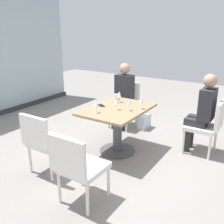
{
  "coord_description": "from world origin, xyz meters",
  "views": [
    {
      "loc": [
        -3.18,
        -1.95,
        1.92
      ],
      "look_at": [
        0.0,
        0.1,
        0.65
      ],
      "focal_mm": 41.1,
      "sensor_mm": 36.0,
      "label": 1
    }
  ],
  "objects_px": {
    "wine_glass_4": "(117,101)",
    "wine_glass_2": "(141,100)",
    "wine_glass_0": "(96,104)",
    "coffee_cup": "(116,97)",
    "chair_far_right": "(125,102)",
    "chair_front_right": "(208,124)",
    "dining_table_main": "(117,121)",
    "handbag_0": "(144,121)",
    "chair_side_end": "(78,165)",
    "wine_glass_1": "(129,102)",
    "person_far_right": "(123,93)",
    "wine_glass_3": "(119,94)",
    "person_front_right": "(203,110)",
    "chair_far_left": "(44,140)",
    "cell_phone_on_table": "(101,105)"
  },
  "relations": [
    {
      "from": "wine_glass_0",
      "to": "coffee_cup",
      "type": "distance_m",
      "value": 0.78
    },
    {
      "from": "person_far_right",
      "to": "handbag_0",
      "type": "relative_size",
      "value": 4.2
    },
    {
      "from": "person_front_right",
      "to": "wine_glass_3",
      "type": "height_order",
      "value": "person_front_right"
    },
    {
      "from": "coffee_cup",
      "to": "person_far_right",
      "type": "bearing_deg",
      "value": 19.37
    },
    {
      "from": "wine_glass_4",
      "to": "handbag_0",
      "type": "bearing_deg",
      "value": 4.86
    },
    {
      "from": "wine_glass_4",
      "to": "chair_far_left",
      "type": "bearing_deg",
      "value": 153.74
    },
    {
      "from": "wine_glass_0",
      "to": "chair_far_left",
      "type": "bearing_deg",
      "value": 155.34
    },
    {
      "from": "chair_front_right",
      "to": "wine_glass_2",
      "type": "bearing_deg",
      "value": 121.26
    },
    {
      "from": "chair_far_right",
      "to": "person_front_right",
      "type": "height_order",
      "value": "person_front_right"
    },
    {
      "from": "person_far_right",
      "to": "wine_glass_3",
      "type": "xyz_separation_m",
      "value": [
        -0.67,
        -0.32,
        0.16
      ]
    },
    {
      "from": "coffee_cup",
      "to": "wine_glass_4",
      "type": "bearing_deg",
      "value": -147.22
    },
    {
      "from": "wine_glass_1",
      "to": "chair_far_left",
      "type": "bearing_deg",
      "value": 147.83
    },
    {
      "from": "dining_table_main",
      "to": "wine_glass_1",
      "type": "xyz_separation_m",
      "value": [
        -0.0,
        -0.2,
        0.34
      ]
    },
    {
      "from": "wine_glass_2",
      "to": "wine_glass_4",
      "type": "relative_size",
      "value": 1.0
    },
    {
      "from": "chair_far_right",
      "to": "chair_front_right",
      "type": "xyz_separation_m",
      "value": [
        -0.36,
        -1.68,
        0.0
      ]
    },
    {
      "from": "chair_far_left",
      "to": "person_front_right",
      "type": "distance_m",
      "value": 2.38
    },
    {
      "from": "chair_front_right",
      "to": "wine_glass_3",
      "type": "distance_m",
      "value": 1.46
    },
    {
      "from": "person_front_right",
      "to": "handbag_0",
      "type": "xyz_separation_m",
      "value": [
        0.41,
        1.17,
        -0.56
      ]
    },
    {
      "from": "chair_far_right",
      "to": "person_front_right",
      "type": "xyz_separation_m",
      "value": [
        -0.36,
        -1.57,
        0.2
      ]
    },
    {
      "from": "wine_glass_1",
      "to": "chair_front_right",
      "type": "bearing_deg",
      "value": -54.54
    },
    {
      "from": "dining_table_main",
      "to": "handbag_0",
      "type": "relative_size",
      "value": 3.78
    },
    {
      "from": "wine_glass_0",
      "to": "wine_glass_4",
      "type": "bearing_deg",
      "value": -30.05
    },
    {
      "from": "person_far_right",
      "to": "person_front_right",
      "type": "relative_size",
      "value": 1.0
    },
    {
      "from": "chair_side_end",
      "to": "handbag_0",
      "type": "relative_size",
      "value": 2.9
    },
    {
      "from": "chair_front_right",
      "to": "wine_glass_4",
      "type": "bearing_deg",
      "value": 123.3
    },
    {
      "from": "chair_far_right",
      "to": "person_far_right",
      "type": "bearing_deg",
      "value": -180.0
    },
    {
      "from": "chair_far_right",
      "to": "wine_glass_3",
      "type": "xyz_separation_m",
      "value": [
        -0.78,
        -0.32,
        0.37
      ]
    },
    {
      "from": "dining_table_main",
      "to": "chair_far_left",
      "type": "xyz_separation_m",
      "value": [
        -1.07,
        0.47,
        -0.03
      ]
    },
    {
      "from": "cell_phone_on_table",
      "to": "person_far_right",
      "type": "bearing_deg",
      "value": 41.29
    },
    {
      "from": "dining_table_main",
      "to": "chair_side_end",
      "type": "distance_m",
      "value": 1.37
    },
    {
      "from": "person_front_right",
      "to": "wine_glass_1",
      "type": "relative_size",
      "value": 6.81
    },
    {
      "from": "chair_front_right",
      "to": "person_far_right",
      "type": "xyz_separation_m",
      "value": [
        0.25,
        1.68,
        0.2
      ]
    },
    {
      "from": "coffee_cup",
      "to": "cell_phone_on_table",
      "type": "relative_size",
      "value": 0.62
    },
    {
      "from": "wine_glass_0",
      "to": "wine_glass_1",
      "type": "xyz_separation_m",
      "value": [
        0.35,
        -0.34,
        0.0
      ]
    },
    {
      "from": "person_front_right",
      "to": "coffee_cup",
      "type": "bearing_deg",
      "value": 102.28
    },
    {
      "from": "chair_side_end",
      "to": "wine_glass_4",
      "type": "xyz_separation_m",
      "value": [
        1.27,
        0.29,
        0.37
      ]
    },
    {
      "from": "chair_front_right",
      "to": "wine_glass_3",
      "type": "height_order",
      "value": "wine_glass_3"
    },
    {
      "from": "wine_glass_1",
      "to": "wine_glass_4",
      "type": "relative_size",
      "value": 1.0
    },
    {
      "from": "chair_side_end",
      "to": "person_far_right",
      "type": "bearing_deg",
      "value": 18.98
    },
    {
      "from": "wine_glass_1",
      "to": "wine_glass_3",
      "type": "distance_m",
      "value": 0.46
    },
    {
      "from": "dining_table_main",
      "to": "cell_phone_on_table",
      "type": "bearing_deg",
      "value": 95.82
    },
    {
      "from": "chair_front_right",
      "to": "cell_phone_on_table",
      "type": "relative_size",
      "value": 6.04
    },
    {
      "from": "chair_side_end",
      "to": "wine_glass_1",
      "type": "relative_size",
      "value": 4.7
    },
    {
      "from": "wine_glass_0",
      "to": "wine_glass_4",
      "type": "distance_m",
      "value": 0.33
    },
    {
      "from": "wine_glass_1",
      "to": "wine_glass_0",
      "type": "bearing_deg",
      "value": 135.55
    },
    {
      "from": "wine_glass_4",
      "to": "wine_glass_2",
      "type": "bearing_deg",
      "value": -50.89
    },
    {
      "from": "dining_table_main",
      "to": "handbag_0",
      "type": "bearing_deg",
      "value": 3.85
    },
    {
      "from": "wine_glass_3",
      "to": "wine_glass_2",
      "type": "bearing_deg",
      "value": -105.0
    },
    {
      "from": "chair_far_right",
      "to": "wine_glass_3",
      "type": "relative_size",
      "value": 4.7
    },
    {
      "from": "chair_front_right",
      "to": "coffee_cup",
      "type": "xyz_separation_m",
      "value": [
        -0.3,
        1.48,
        0.28
      ]
    }
  ]
}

